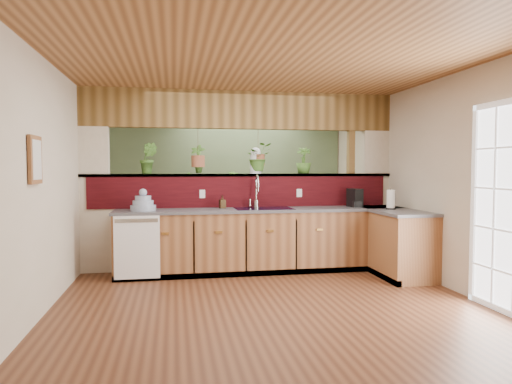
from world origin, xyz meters
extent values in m
cube|color=#512B19|center=(0.00, 0.00, 0.00)|extent=(4.60, 7.00, 0.01)
cube|color=brown|center=(0.00, 0.00, 2.60)|extent=(4.60, 7.00, 0.01)
cube|color=beige|center=(0.00, 3.50, 1.30)|extent=(4.60, 0.02, 2.60)
cube|color=beige|center=(0.00, -3.50, 1.30)|extent=(4.60, 0.02, 2.60)
cube|color=beige|center=(-2.30, 0.00, 1.30)|extent=(0.02, 7.00, 2.60)
cube|color=beige|center=(2.30, 0.00, 1.30)|extent=(0.02, 7.00, 2.60)
cube|color=beige|center=(0.00, 1.35, 0.68)|extent=(4.60, 0.15, 1.35)
cube|color=#36070B|center=(0.00, 1.27, 1.12)|extent=(4.40, 0.02, 0.45)
cube|color=brown|center=(0.00, 1.35, 1.37)|extent=(4.60, 0.21, 0.04)
cube|color=brown|center=(0.00, 1.35, 2.33)|extent=(4.60, 0.15, 0.55)
cube|color=beige|center=(-2.10, 1.35, 1.70)|extent=(0.40, 0.15, 0.70)
cube|color=beige|center=(2.10, 1.35, 1.70)|extent=(0.40, 0.15, 0.70)
cube|color=brown|center=(1.70, 1.35, 1.30)|extent=(0.10, 0.10, 2.60)
cube|color=brown|center=(0.00, 1.35, 1.37)|extent=(4.60, 0.21, 0.04)
cube|color=brown|center=(0.00, 1.35, 2.33)|extent=(4.60, 0.15, 0.55)
cube|color=#5A724E|center=(0.00, 3.48, 1.30)|extent=(4.55, 0.02, 2.55)
cube|color=brown|center=(0.25, 0.98, 0.43)|extent=(4.10, 0.60, 0.86)
cube|color=#48474C|center=(0.25, 0.98, 0.88)|extent=(4.14, 0.64, 0.04)
cube|color=brown|center=(2.00, 0.54, 0.43)|extent=(0.60, 1.48, 0.86)
cube|color=#48474C|center=(2.00, 0.54, 0.88)|extent=(0.64, 1.52, 0.04)
cube|color=brown|center=(2.00, 0.98, 0.43)|extent=(0.60, 0.60, 0.86)
cube|color=#48474C|center=(2.00, 0.98, 0.88)|extent=(0.64, 0.64, 0.04)
cube|color=black|center=(0.25, 0.71, 0.04)|extent=(4.10, 0.06, 0.08)
cube|color=black|center=(1.73, 0.54, 0.04)|extent=(0.06, 1.48, 0.08)
cube|color=white|center=(-1.48, 0.66, 0.45)|extent=(0.58, 0.02, 0.82)
cube|color=#B7B7B2|center=(-1.48, 0.65, 0.80)|extent=(0.54, 0.01, 0.05)
cube|color=black|center=(0.25, 0.98, 0.89)|extent=(0.82, 0.50, 0.03)
cube|color=black|center=(0.06, 0.98, 0.80)|extent=(0.34, 0.40, 0.16)
cube|color=black|center=(0.44, 0.98, 0.80)|extent=(0.34, 0.40, 0.16)
cube|color=white|center=(2.27, -1.30, 1.05)|extent=(0.06, 1.02, 2.16)
cube|color=brown|center=(-2.27, -0.80, 1.55)|extent=(0.03, 0.35, 0.45)
cube|color=silver|center=(-2.26, -0.80, 1.55)|extent=(0.01, 0.27, 0.37)
cylinder|color=#B7B7B2|center=(0.18, 1.18, 0.95)|extent=(0.07, 0.07, 0.10)
cylinder|color=#B7B7B2|center=(0.18, 1.18, 1.13)|extent=(0.02, 0.02, 0.28)
torus|color=#B7B7B2|center=(0.18, 1.10, 1.28)|extent=(0.21, 0.07, 0.21)
cylinder|color=#B7B7B2|center=(0.18, 1.01, 1.20)|extent=(0.02, 0.02, 0.12)
cylinder|color=#B7B7B2|center=(0.09, 1.18, 0.97)|extent=(0.03, 0.03, 0.10)
cylinder|color=#8694AE|center=(-1.41, 0.94, 0.94)|extent=(0.34, 0.34, 0.07)
cylinder|color=#8694AE|center=(-1.41, 0.94, 1.01)|extent=(0.28, 0.28, 0.06)
cylinder|color=#8694AE|center=(-1.41, 0.94, 1.07)|extent=(0.21, 0.21, 0.06)
sphere|color=#8694AE|center=(-1.41, 0.94, 1.14)|extent=(0.11, 0.11, 0.11)
imported|color=#352513|center=(-0.33, 1.11, 0.99)|extent=(0.10, 0.10, 0.18)
cube|color=black|center=(1.63, 1.00, 1.03)|extent=(0.14, 0.23, 0.27)
cube|color=black|center=(1.63, 0.92, 0.94)|extent=(0.13, 0.09, 0.09)
cylinder|color=silver|center=(1.63, 0.95, 0.98)|extent=(0.07, 0.07, 0.07)
cylinder|color=black|center=(1.97, 0.55, 0.91)|extent=(0.14, 0.14, 0.02)
cylinder|color=#B7B7B2|center=(1.97, 0.55, 1.05)|extent=(0.02, 0.02, 0.29)
cylinder|color=white|center=(1.97, 0.55, 1.05)|extent=(0.11, 0.11, 0.25)
cylinder|color=silver|center=(0.20, 1.35, 1.54)|extent=(0.17, 0.17, 0.29)
sphere|color=silver|center=(0.20, 1.35, 1.70)|extent=(0.16, 0.16, 0.16)
imported|color=#396623|center=(-1.36, 1.35, 1.61)|extent=(0.28, 0.24, 0.44)
imported|color=#396623|center=(0.94, 1.35, 1.59)|extent=(0.27, 0.27, 0.40)
cylinder|color=brown|center=(-0.65, 1.35, 1.84)|extent=(0.01, 0.01, 0.42)
cylinder|color=brown|center=(-0.65, 1.35, 1.57)|extent=(0.20, 0.20, 0.17)
imported|color=#396623|center=(-0.65, 1.35, 1.82)|extent=(0.26, 0.22, 0.42)
cylinder|color=brown|center=(0.24, 1.35, 1.85)|extent=(0.01, 0.01, 0.40)
cylinder|color=brown|center=(0.24, 1.35, 1.59)|extent=(0.20, 0.20, 0.17)
imported|color=#396623|center=(0.24, 1.35, 1.84)|extent=(0.45, 0.41, 0.42)
cube|color=black|center=(-0.18, 3.25, 0.50)|extent=(1.45, 0.80, 0.94)
imported|color=#396623|center=(-0.71, 3.25, 1.18)|extent=(0.26, 0.21, 0.43)
imported|color=#396623|center=(0.11, 3.25, 1.19)|extent=(0.30, 0.30, 0.44)
imported|color=#396623|center=(0.98, 2.35, 0.40)|extent=(0.85, 0.78, 0.79)
camera|label=1|loc=(-1.01, -5.35, 1.47)|focal=32.00mm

